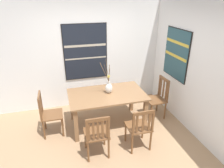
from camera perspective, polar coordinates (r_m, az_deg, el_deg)
The scene contains 11 objects.
ground_plane at distance 4.05m, azimuth -1.25°, elevation -17.43°, with size 6.40×6.40×0.03m, color #A37F5B.
wall_back at distance 5.03m, azimuth -6.77°, elevation 8.76°, with size 6.40×0.12×2.70m, color white.
wall_side at distance 4.14m, azimuth 24.41°, elevation 3.30°, with size 0.12×6.40×2.70m, color white.
dining_table at distance 4.29m, azimuth -1.41°, elevation -4.12°, with size 1.60×0.97×0.75m.
centerpiece_vase at distance 4.22m, azimuth -0.91°, elevation -0.90°, with size 0.27×0.29×0.74m.
chair_0 at distance 3.58m, azimuth -4.32°, elevation -13.95°, with size 0.43×0.43×0.88m.
chair_1 at distance 4.28m, azimuth -17.43°, elevation -8.02°, with size 0.42×0.42×0.92m.
chair_2 at distance 4.77m, azimuth 12.78°, elevation -3.78°, with size 0.44×0.44×0.96m.
chair_3 at distance 3.77m, azimuth 7.80°, elevation -12.05°, with size 0.42×0.42×0.88m.
painting_on_back_wall at distance 4.95m, azimuth -7.48°, elevation 8.96°, with size 1.05×0.05×1.35m.
painting_on_side_wall at distance 4.69m, azimuth 17.80°, elevation 8.09°, with size 0.05×0.89×1.10m.
Camera 1 is at (-0.74, -2.94, 2.67)m, focal length 32.26 mm.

